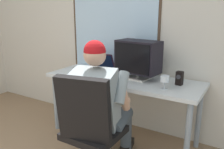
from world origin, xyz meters
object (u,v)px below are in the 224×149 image
at_px(person_seated, 101,103).
at_px(laptop, 99,67).
at_px(office_chair, 89,124).
at_px(wine_glass, 165,79).
at_px(desk, 122,84).
at_px(desk_speaker, 179,78).
at_px(crt_monitor, 138,57).

relative_size(person_seated, laptop, 3.77).
height_order(office_chair, laptop, office_chair).
xyz_separation_m(office_chair, wine_glass, (0.40, 0.69, 0.28)).
height_order(office_chair, wine_glass, office_chair).
xyz_separation_m(office_chair, person_seated, (-0.05, 0.25, 0.09)).
bearing_deg(desk, office_chair, -80.57).
height_order(laptop, desk_speaker, laptop).
distance_m(person_seated, laptop, 0.83).
bearing_deg(wine_glass, desk_speaker, 67.72).
distance_m(laptop, wine_glass, 0.95).
relative_size(crt_monitor, laptop, 1.50).
distance_m(person_seated, desk_speaker, 0.86).
relative_size(desk, person_seated, 1.42).
height_order(desk, office_chair, office_chair).
distance_m(desk, wine_glass, 0.59).
height_order(wine_glass, desk_speaker, desk_speaker).
distance_m(desk, desk_speaker, 0.65).
bearing_deg(desk_speaker, crt_monitor, -177.14).
bearing_deg(crt_monitor, desk_speaker, 2.86).
relative_size(office_chair, person_seated, 0.80).
distance_m(wine_glass, desk_speaker, 0.23).
bearing_deg(wine_glass, office_chair, -120.29).
xyz_separation_m(wine_glass, desk_speaker, (0.09, 0.21, -0.03)).
distance_m(desk, laptop, 0.41).
xyz_separation_m(person_seated, desk_speaker, (0.54, 0.65, 0.16)).
xyz_separation_m(desk, crt_monitor, (0.17, 0.05, 0.33)).
bearing_deg(office_chair, laptop, 119.51).
distance_m(office_chair, crt_monitor, 0.98).
bearing_deg(desk, wine_glass, -14.61).
bearing_deg(desk, crt_monitor, 15.21).
relative_size(desk, laptop, 5.35).
bearing_deg(person_seated, crt_monitor, 83.23).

